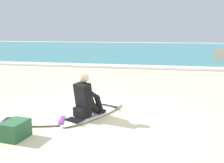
{
  "coord_description": "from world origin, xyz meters",
  "views": [
    {
      "loc": [
        1.21,
        -5.1,
        1.87
      ],
      "look_at": [
        -0.16,
        1.51,
        0.55
      ],
      "focal_mm": 41.15,
      "sensor_mm": 36.0,
      "label": 1
    }
  ],
  "objects_px": {
    "surfboard_spare_near": "(37,121)",
    "beach_bag": "(15,130)",
    "surfer_seated": "(86,99)",
    "surfboard_main": "(94,113)"
  },
  "relations": [
    {
      "from": "surfboard_spare_near",
      "to": "beach_bag",
      "type": "xyz_separation_m",
      "value": [
        -0.0,
        -0.79,
        0.12
      ]
    },
    {
      "from": "surfer_seated",
      "to": "surfboard_spare_near",
      "type": "height_order",
      "value": "surfer_seated"
    },
    {
      "from": "surfer_seated",
      "to": "beach_bag",
      "type": "distance_m",
      "value": 1.6
    },
    {
      "from": "surfer_seated",
      "to": "surfboard_spare_near",
      "type": "xyz_separation_m",
      "value": [
        -0.91,
        -0.49,
        -0.4
      ]
    },
    {
      "from": "surfer_seated",
      "to": "surfboard_spare_near",
      "type": "relative_size",
      "value": 0.5
    },
    {
      "from": "surfboard_spare_near",
      "to": "beach_bag",
      "type": "relative_size",
      "value": 3.93
    },
    {
      "from": "surfboard_main",
      "to": "surfer_seated",
      "type": "xyz_separation_m",
      "value": [
        -0.1,
        -0.27,
        0.4
      ]
    },
    {
      "from": "surfboard_spare_near",
      "to": "surfboard_main",
      "type": "bearing_deg",
      "value": 37.06
    },
    {
      "from": "surfer_seated",
      "to": "beach_bag",
      "type": "xyz_separation_m",
      "value": [
        -0.92,
        -1.28,
        -0.28
      ]
    },
    {
      "from": "beach_bag",
      "to": "surfboard_spare_near",
      "type": "bearing_deg",
      "value": 89.69
    }
  ]
}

